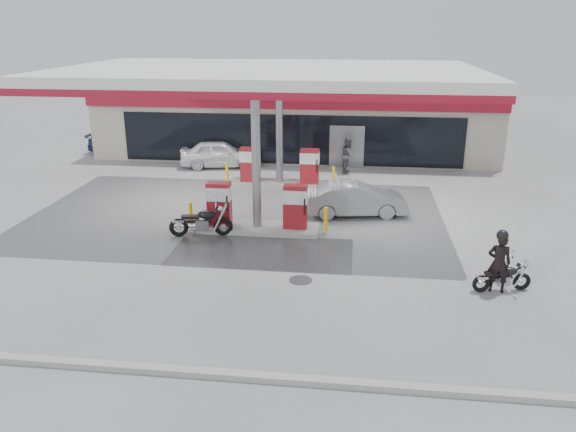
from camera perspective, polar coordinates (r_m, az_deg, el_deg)
name	(u,v)px	position (r m, az deg, el deg)	size (l,w,h in m)	color
ground	(247,251)	(18.84, -4.17, -3.59)	(90.00, 90.00, 0.00)	gray
wet_patch	(262,252)	(18.76, -2.66, -3.66)	(6.00, 3.00, 0.00)	#4C4C4F
drain_cover	(301,280)	(16.76, 1.29, -6.53)	(0.70, 0.70, 0.01)	#38383A
kerb	(186,372)	(12.82, -10.33, -15.31)	(28.00, 0.25, 0.15)	gray
store_building	(298,116)	(33.57, 1.00, 10.12)	(22.00, 8.22, 4.00)	beige
canopy	(268,76)	(22.40, -2.00, 14.02)	(16.00, 10.02, 5.51)	silver
pump_island_near	(257,212)	(20.43, -3.15, 0.40)	(5.14, 1.30, 1.78)	#9E9E99
pump_island_far	(280,171)	(26.11, -0.87, 4.60)	(5.14, 1.30, 1.78)	#9E9E99
main_motorcycle	(503,278)	(17.09, 21.01, -5.92)	(1.71, 0.68, 0.89)	black
biker_main	(499,263)	(16.82, 20.63, -4.49)	(0.64, 0.42, 1.75)	black
parked_motorcycle	(202,222)	(20.18, -8.74, -0.64)	(2.25, 0.86, 1.16)	black
sedan_white	(220,154)	(29.84, -6.93, 6.29)	(1.66, 4.13, 1.41)	white
attendant	(348,155)	(28.56, 6.16, 6.15)	(0.88, 0.68, 1.80)	#515156
hatchback_silver	(356,199)	(22.24, 6.87, 1.71)	(1.39, 3.98, 1.31)	#94969B
parked_car_left	(123,144)	(34.23, -16.46, 7.07)	(1.60, 3.94, 1.14)	#152446
parked_car_right	(456,156)	(31.37, 16.68, 5.87)	(1.65, 3.58, 0.99)	maroon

